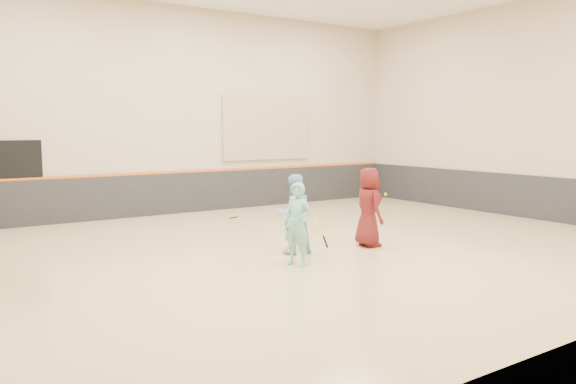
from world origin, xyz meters
TOP-DOWN VIEW (x-y plane):
  - room at (0.00, 0.00)m, footprint 15.04×12.04m
  - wainscot_back at (0.00, 5.97)m, footprint 14.90×0.04m
  - wainscot_right at (7.47, 0.00)m, footprint 0.04×11.90m
  - accent_stripe at (0.00, 5.96)m, footprint 14.90×0.03m
  - acoustic_panel at (2.80, 5.95)m, footprint 3.20×0.08m
  - doorway at (-4.50, 5.98)m, footprint 1.10×0.05m
  - girl at (-0.95, -1.16)m, footprint 0.55×0.66m
  - instructor at (-0.46, -0.31)m, footprint 0.86×0.71m
  - young_man at (1.26, -0.61)m, footprint 0.70×0.91m
  - held_racket at (-0.09, -0.70)m, footprint 0.34×0.34m
  - spare_racket at (0.22, 4.14)m, footprint 0.72×0.72m
  - ball_under_racket at (-0.44, -0.04)m, footprint 0.07×0.07m
  - ball_in_hand at (1.51, -0.85)m, footprint 0.07×0.07m
  - ball_beside_spare at (1.08, 3.91)m, footprint 0.07×0.07m

SIDE VIEW (x-z plane):
  - ball_under_racket at x=-0.44m, z-range 0.00..0.07m
  - ball_beside_spare at x=1.08m, z-range 0.00..0.07m
  - spare_racket at x=0.22m, z-range 0.00..0.17m
  - held_racket at x=-0.09m, z-range 0.23..0.94m
  - wainscot_back at x=0.00m, z-range 0.00..1.20m
  - wainscot_right at x=7.47m, z-range 0.00..1.20m
  - girl at x=-0.95m, z-range 0.00..1.53m
  - instructor at x=-0.46m, z-range 0.00..1.60m
  - room at x=0.00m, z-range -2.30..3.92m
  - young_man at x=1.26m, z-range 0.00..1.67m
  - doorway at x=-4.50m, z-range 0.00..2.20m
  - ball_in_hand at x=1.51m, z-range 1.08..1.15m
  - accent_stripe at x=0.00m, z-range 1.19..1.25m
  - acoustic_panel at x=2.80m, z-range 1.50..3.50m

